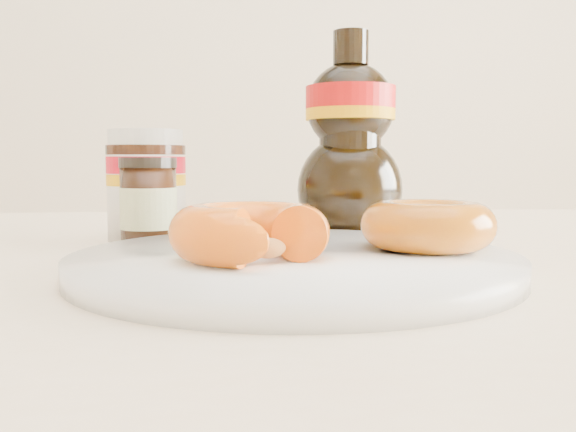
{
  "coord_description": "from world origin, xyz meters",
  "views": [
    {
      "loc": [
        -0.08,
        -0.41,
        0.83
      ],
      "look_at": [
        -0.04,
        0.06,
        0.79
      ],
      "focal_mm": 40.0,
      "sensor_mm": 36.0,
      "label": 1
    }
  ],
  "objects": [
    {
      "name": "donut_bitten",
      "position": [
        -0.07,
        -0.01,
        0.78
      ],
      "size": [
        0.13,
        0.13,
        0.03
      ],
      "primitive_type": "torus",
      "rotation": [
        0.0,
        0.0,
        -0.35
      ],
      "color": "orange",
      "rests_on": "plate"
    },
    {
      "name": "dark_jar",
      "position": [
        -0.15,
        0.15,
        0.79
      ],
      "size": [
        0.05,
        0.05,
        0.08
      ],
      "rotation": [
        0.0,
        0.0,
        -0.36
      ],
      "color": "black",
      "rests_on": "dining_table"
    },
    {
      "name": "donut_whole",
      "position": [
        0.06,
        0.03,
        0.78
      ],
      "size": [
        0.11,
        0.11,
        0.03
      ],
      "primitive_type": "torus",
      "rotation": [
        0.0,
        0.0,
        -0.16
      ],
      "color": "#A5600A",
      "rests_on": "plate"
    },
    {
      "name": "syrup_bottle",
      "position": [
        0.03,
        0.2,
        0.85
      ],
      "size": [
        0.12,
        0.11,
        0.2
      ],
      "primitive_type": null,
      "rotation": [
        0.0,
        0.0,
        0.27
      ],
      "color": "black",
      "rests_on": "dining_table"
    },
    {
      "name": "nutella_jar",
      "position": [
        -0.16,
        0.21,
        0.81
      ],
      "size": [
        0.07,
        0.07,
        0.1
      ],
      "rotation": [
        0.0,
        0.0,
        -0.09
      ],
      "color": "white",
      "rests_on": "dining_table"
    },
    {
      "name": "dining_table",
      "position": [
        0.0,
        0.1,
        0.67
      ],
      "size": [
        1.4,
        0.9,
        0.75
      ],
      "color": "beige",
      "rests_on": "ground"
    },
    {
      "name": "plate",
      "position": [
        -0.04,
        0.01,
        0.76
      ],
      "size": [
        0.3,
        0.3,
        0.01
      ],
      "color": "white",
      "rests_on": "dining_table"
    }
  ]
}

